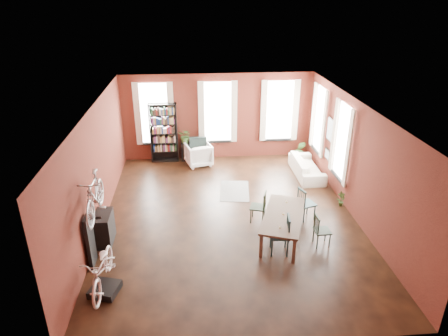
{
  "coord_description": "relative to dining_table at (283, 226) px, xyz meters",
  "views": [
    {
      "loc": [
        -1.0,
        -9.71,
        5.92
      ],
      "look_at": [
        -0.1,
        0.6,
        1.27
      ],
      "focal_mm": 32.0,
      "sensor_mm": 36.0,
      "label": 1
    }
  ],
  "objects": [
    {
      "name": "bicycle_hung",
      "position": [
        -4.41,
        -0.66,
        1.78
      ],
      "size": [
        0.47,
        1.0,
        1.66
      ],
      "primitive_type": "imported",
      "color": "#A5A8AD",
      "rests_on": "bike_wall_rack"
    },
    {
      "name": "plant_by_sofa",
      "position": [
        1.82,
        5.16,
        -0.19
      ],
      "size": [
        0.6,
        0.81,
        0.32
      ],
      "primitive_type": "imported",
      "rotation": [
        0.0,
        0.0,
        -0.3
      ],
      "color": "#346227",
      "rests_on": "ground"
    },
    {
      "name": "plant_stand",
      "position": [
        -2.47,
        5.44,
        -0.01
      ],
      "size": [
        0.35,
        0.35,
        0.69
      ],
      "primitive_type": "cube",
      "rotation": [
        0.0,
        0.0,
        -0.02
      ],
      "color": "black",
      "rests_on": "ground"
    },
    {
      "name": "dining_chair_a",
      "position": [
        -0.22,
        -0.59,
        0.15
      ],
      "size": [
        0.51,
        0.51,
        1.0
      ],
      "primitive_type": "cube",
      "rotation": [
        0.0,
        0.0,
        -1.69
      ],
      "color": "#1A373A",
      "rests_on": "ground"
    },
    {
      "name": "dining_chair_d",
      "position": [
        0.87,
        0.92,
        0.12
      ],
      "size": [
        0.55,
        0.55,
        0.93
      ],
      "primitive_type": "cube",
      "rotation": [
        0.0,
        0.0,
        1.89
      ],
      "color": "#1B383B",
      "rests_on": "ground"
    },
    {
      "name": "dining_table",
      "position": [
        0.0,
        0.0,
        0.0
      ],
      "size": [
        1.57,
        2.25,
        0.7
      ],
      "primitive_type": "cube",
      "rotation": [
        0.0,
        0.0,
        -0.35
      ],
      "color": "brown",
      "rests_on": "ground"
    },
    {
      "name": "striped_rug",
      "position": [
        -0.93,
        2.73,
        -0.34
      ],
      "size": [
        1.07,
        1.55,
        0.01
      ],
      "primitive_type": "cube",
      "rotation": [
        0.0,
        0.0,
        -0.12
      ],
      "color": "black",
      "rests_on": "ground"
    },
    {
      "name": "bike_wall_rack",
      "position": [
        -4.66,
        -0.66,
        0.3
      ],
      "size": [
        0.16,
        0.6,
        1.3
      ],
      "primitive_type": "cube",
      "color": "black",
      "rests_on": "ground"
    },
    {
      "name": "dining_chair_b",
      "position": [
        -0.5,
        0.89,
        0.09
      ],
      "size": [
        0.52,
        0.52,
        0.89
      ],
      "primitive_type": "cube",
      "rotation": [
        0.0,
        0.0,
        -1.89
      ],
      "color": "black",
      "rests_on": "ground"
    },
    {
      "name": "bicycle_floor",
      "position": [
        -4.19,
        -1.68,
        0.67
      ],
      "size": [
        0.62,
        0.91,
        1.71
      ],
      "primitive_type": "imported",
      "rotation": [
        0.0,
        0.0,
        -0.02
      ],
      "color": "silver",
      "rests_on": "bike_trainer"
    },
    {
      "name": "dining_chair_c",
      "position": [
        0.92,
        -0.38,
        0.07
      ],
      "size": [
        0.39,
        0.39,
        0.84
      ],
      "primitive_type": "cube",
      "rotation": [
        0.0,
        0.0,
        1.58
      ],
      "color": "black",
      "rests_on": "ground"
    },
    {
      "name": "plant_on_stand",
      "position": [
        -2.47,
        5.4,
        0.56
      ],
      "size": [
        0.68,
        0.71,
        0.44
      ],
      "primitive_type": "imported",
      "rotation": [
        0.0,
        0.0,
        -0.38
      ],
      "color": "#345622",
      "rests_on": "plant_stand"
    },
    {
      "name": "bookshelf",
      "position": [
        -3.26,
        5.44,
        0.75
      ],
      "size": [
        1.0,
        0.32,
        2.2
      ],
      "primitive_type": "cube",
      "color": "black",
      "rests_on": "ground"
    },
    {
      "name": "console_table",
      "position": [
        -4.54,
        0.24,
        0.05
      ],
      "size": [
        0.4,
        0.8,
        0.8
      ],
      "primitive_type": "cube",
      "color": "black",
      "rests_on": "ground"
    },
    {
      "name": "white_armchair",
      "position": [
        -2.01,
        4.95,
        0.1
      ],
      "size": [
        1.05,
        1.01,
        0.89
      ],
      "primitive_type": "imported",
      "rotation": [
        0.0,
        0.0,
        3.4
      ],
      "color": "white",
      "rests_on": "ground"
    },
    {
      "name": "plant_small",
      "position": [
        2.11,
        1.5,
        -0.27
      ],
      "size": [
        0.32,
        0.49,
        0.16
      ],
      "primitive_type": "imported",
      "rotation": [
        0.0,
        0.0,
        0.18
      ],
      "color": "#315823",
      "rests_on": "ground"
    },
    {
      "name": "cream_sofa",
      "position": [
        1.69,
        3.74,
        0.06
      ],
      "size": [
        0.61,
        2.08,
        0.81
      ],
      "primitive_type": "imported",
      "rotation": [
        0.0,
        0.0,
        1.57
      ],
      "color": "beige",
      "rests_on": "ground"
    },
    {
      "name": "room",
      "position": [
        -1.01,
        1.75,
        1.79
      ],
      "size": [
        9.0,
        9.04,
        3.22
      ],
      "color": "black",
      "rests_on": "ground"
    },
    {
      "name": "bike_trainer",
      "position": [
        -4.21,
        -1.69,
        -0.27
      ],
      "size": [
        0.69,
        0.69,
        0.16
      ],
      "primitive_type": "cube",
      "rotation": [
        0.0,
        0.0,
        -0.27
      ],
      "color": "black",
      "rests_on": "ground"
    }
  ]
}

